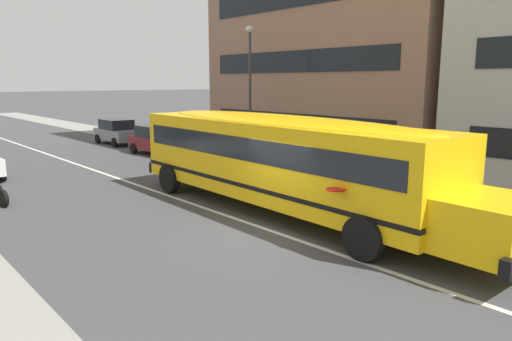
{
  "coord_description": "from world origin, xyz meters",
  "views": [
    {
      "loc": [
        9.29,
        -8.69,
        4.12
      ],
      "look_at": [
        -1.59,
        0.78,
        1.41
      ],
      "focal_mm": 33.38,
      "sensor_mm": 36.0,
      "label": 1
    }
  ],
  "objects": [
    {
      "name": "parked_car_grey_past_driveway",
      "position": [
        -20.55,
        5.05,
        0.84
      ],
      "size": [
        3.91,
        1.89,
        1.64
      ],
      "rotation": [
        0.0,
        0.0,
        0.0
      ],
      "color": "gray",
      "rests_on": "ground_plane"
    },
    {
      "name": "school_bus",
      "position": [
        -1.21,
        1.55,
        1.84
      ],
      "size": [
        13.87,
        3.46,
        3.09
      ],
      "rotation": [
        0.0,
        0.0,
        -0.02
      ],
      "color": "yellow",
      "rests_on": "ground_plane"
    },
    {
      "name": "street_lamp",
      "position": [
        -9.19,
        6.99,
        4.31
      ],
      "size": [
        0.44,
        0.44,
        6.8
      ],
      "color": "#38383D",
      "rests_on": "ground_plane"
    },
    {
      "name": "sidewalk_far",
      "position": [
        0.0,
        7.69,
        0.01
      ],
      "size": [
        120.0,
        3.0,
        0.01
      ],
      "primitive_type": "cube",
      "color": "gray",
      "rests_on": "ground_plane"
    },
    {
      "name": "lane_centreline",
      "position": [
        0.0,
        0.0,
        0.0
      ],
      "size": [
        110.0,
        0.16,
        0.01
      ],
      "primitive_type": "cube",
      "color": "silver",
      "rests_on": "ground_plane"
    },
    {
      "name": "ground_plane",
      "position": [
        0.0,
        0.0,
        0.0
      ],
      "size": [
        400.0,
        400.0,
        0.0
      ],
      "primitive_type": "plane",
      "color": "#424244"
    },
    {
      "name": "parked_car_maroon_by_lamppost",
      "position": [
        -14.71,
        4.74,
        0.84
      ],
      "size": [
        3.93,
        1.94,
        1.64
      ],
      "rotation": [
        0.0,
        0.0,
        0.02
      ],
      "color": "maroon",
      "rests_on": "ground_plane"
    }
  ]
}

